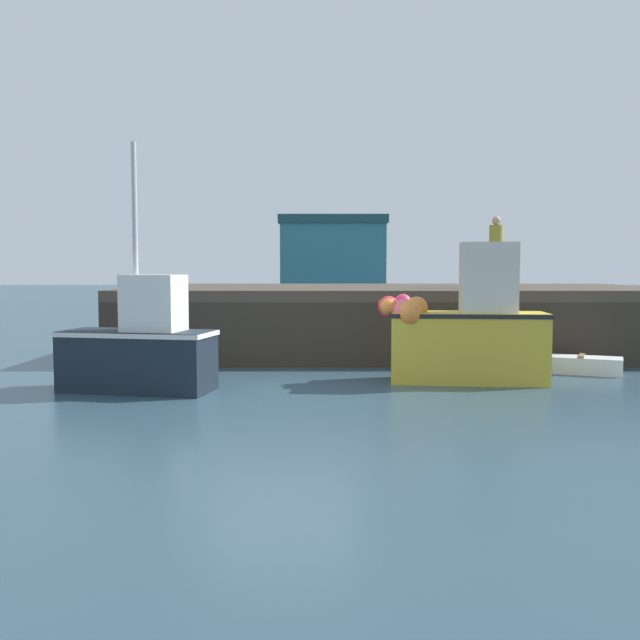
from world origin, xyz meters
TOP-DOWN VIEW (x-y plane):
  - ground at (0.00, 0.00)m, footprint 120.00×160.00m
  - pier at (2.65, 6.13)m, footprint 13.61×7.27m
  - fishing_boat_near_left at (-2.50, 0.17)m, footprint 2.82×1.58m
  - fishing_boat_near_right at (3.39, 1.12)m, footprint 3.20×1.34m
  - rowboat at (6.01, 2.25)m, footprint 1.70×1.22m
  - dockworker at (5.00, 5.43)m, footprint 0.34×0.34m
  - warehouse at (1.42, 31.93)m, footprint 6.46×5.86m

SIDE VIEW (x-z plane):
  - ground at x=0.00m, z-range -0.10..0.00m
  - rowboat at x=6.01m, z-range -0.02..0.37m
  - fishing_boat_near_left at x=-2.50m, z-range -1.39..2.92m
  - fishing_boat_near_right at x=3.39m, z-range -0.33..2.30m
  - pier at x=2.65m, z-range 0.55..2.22m
  - dockworker at x=5.00m, z-range 1.67..3.44m
  - warehouse at x=1.42m, z-range 0.02..5.33m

